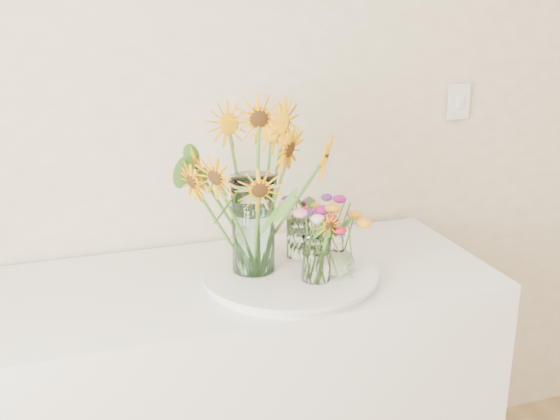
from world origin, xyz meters
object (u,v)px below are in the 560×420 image
Objects in this scene: mason_jar at (253,225)px; small_vase_a at (316,258)px; small_vase_c at (298,238)px; counter at (248,413)px; small_vase_b at (339,253)px; tray at (290,277)px.

mason_jar is 0.19m from small_vase_a.
mason_jar is 2.28× the size of small_vase_c.
mason_jar is at bearing -59.83° from counter.
counter is 5.10× the size of mason_jar.
counter is at bearing 152.35° from small_vase_b.
tray is at bearing 123.05° from small_vase_a.
counter is at bearing -171.40° from small_vase_c.
counter is 10.48× the size of small_vase_a.
counter is at bearing 120.17° from mason_jar.
tray is (0.11, -0.07, 0.46)m from counter.
mason_jar is (0.02, -0.03, 0.61)m from counter.
mason_jar reaches higher than tray.
small_vase_c is at bearing 19.62° from mason_jar.
mason_jar is 0.18m from small_vase_c.
tray is at bearing -33.18° from counter.
mason_jar is at bearing 140.10° from small_vase_a.
small_vase_c is at bearing 86.02° from small_vase_a.
small_vase_a reaches higher than counter.
small_vase_a is at bearing -42.93° from counter.
mason_jar reaches higher than small_vase_c.
mason_jar is 2.06× the size of small_vase_a.
small_vase_b reaches higher than small_vase_c.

